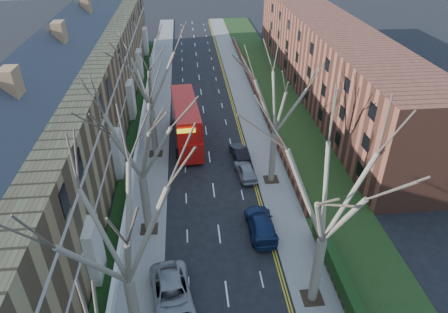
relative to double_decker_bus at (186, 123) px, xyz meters
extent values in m
cube|color=slate|center=(-3.70, 8.33, -2.26)|extent=(3.00, 102.00, 0.12)
cube|color=slate|center=(8.30, 8.33, -2.26)|extent=(3.00, 102.00, 0.12)
cube|color=olive|center=(-11.50, 0.33, 2.68)|extent=(9.00, 78.00, 10.00)
cube|color=#2E3139|center=(-11.50, 0.33, 8.68)|extent=(4.67, 78.00, 4.67)
cube|color=beige|center=(-7.05, 0.33, 1.18)|extent=(0.12, 78.00, 0.35)
cube|color=beige|center=(-7.05, 0.33, 4.68)|extent=(0.12, 78.00, 0.35)
cube|color=brown|center=(19.80, 12.33, 2.68)|extent=(8.00, 54.00, 10.00)
cube|color=brown|center=(10.00, 12.33, -1.75)|extent=(0.35, 54.00, 0.90)
cube|color=white|center=(-5.35, 0.33, -1.70)|extent=(0.30, 78.00, 1.00)
cube|color=#1D3312|center=(12.80, 8.33, -2.17)|extent=(6.00, 102.00, 0.06)
cylinder|color=brown|center=(-3.40, -24.67, 0.42)|extent=(0.64, 0.64, 5.25)
cylinder|color=brown|center=(-3.40, -14.67, 0.34)|extent=(0.64, 0.64, 5.07)
cube|color=#2D2116|center=(-3.40, -14.67, -2.19)|extent=(1.40, 1.40, 0.05)
cylinder|color=brown|center=(-3.40, -2.67, 0.42)|extent=(0.60, 0.60, 5.25)
cube|color=#2D2116|center=(-3.40, -2.67, -2.19)|extent=(1.40, 1.40, 0.05)
cylinder|color=brown|center=(8.00, -22.67, 0.42)|extent=(0.64, 0.64, 5.25)
cube|color=#2D2116|center=(8.00, -22.67, -2.19)|extent=(1.40, 1.40, 0.05)
cylinder|color=brown|center=(8.00, -8.67, 0.34)|extent=(0.60, 0.60, 5.07)
cube|color=#2D2116|center=(8.00, -8.67, -2.19)|extent=(1.40, 1.40, 0.05)
cube|color=red|center=(0.00, 0.00, -0.84)|extent=(3.37, 11.44, 2.26)
cube|color=red|center=(0.00, 0.00, 1.31)|extent=(3.32, 10.88, 2.05)
cube|color=black|center=(0.00, 0.00, -0.38)|extent=(3.32, 10.54, 0.92)
cube|color=black|center=(0.00, 0.00, 1.42)|extent=(3.30, 10.32, 0.92)
imported|color=#929397|center=(-1.40, -22.03, -1.53)|extent=(3.39, 6.02, 1.59)
imported|color=navy|center=(5.71, -15.69, -1.57)|extent=(2.16, 5.21, 1.51)
imported|color=gray|center=(5.61, -7.69, -1.62)|extent=(2.09, 4.25, 1.39)
imported|color=black|center=(5.45, -4.15, -1.67)|extent=(1.86, 4.10, 1.31)
camera|label=1|loc=(0.29, -39.93, 20.18)|focal=32.00mm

